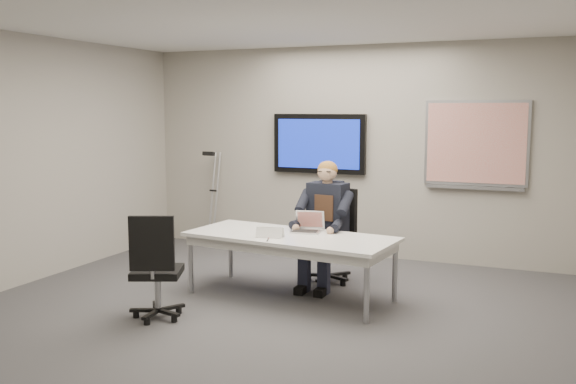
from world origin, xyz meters
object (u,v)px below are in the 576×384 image
at_px(conference_table, 290,242).
at_px(laptop, 307,226).
at_px(office_chair_near, 157,286).
at_px(seated_person, 322,237).
at_px(office_chair_far, 331,253).

xyz_separation_m(conference_table, laptop, (0.10, 0.24, 0.13)).
xyz_separation_m(office_chair_near, laptop, (0.98, 1.38, 0.41)).
height_order(conference_table, seated_person, seated_person).
xyz_separation_m(conference_table, office_chair_far, (0.18, 0.77, -0.26)).
bearing_deg(seated_person, laptop, -96.90).
relative_size(seated_person, laptop, 4.08).
bearing_deg(laptop, conference_table, -122.97).
xyz_separation_m(office_chair_far, office_chair_near, (-1.06, -1.91, -0.02)).
xyz_separation_m(seated_person, laptop, (-0.07, -0.27, 0.16)).
distance_m(conference_table, office_chair_far, 0.83).
distance_m(conference_table, office_chair_near, 1.47).
relative_size(office_chair_far, office_chair_near, 1.05).
bearing_deg(laptop, office_chair_far, 69.58).
xyz_separation_m(conference_table, seated_person, (0.16, 0.51, -0.03)).
bearing_deg(seated_person, conference_table, -100.70).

